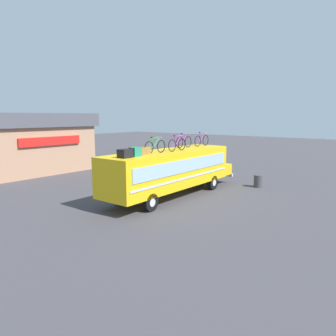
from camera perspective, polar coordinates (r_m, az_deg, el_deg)
ground_plane at (r=19.52m, az=0.27°, el=-5.15°), size 120.00×120.00×0.00m
bus at (r=19.32m, az=0.65°, el=-0.16°), size 10.97×2.54×2.83m
luggage_bag_1 at (r=15.86m, az=-7.75°, el=2.60°), size 0.63×0.54×0.43m
luggage_bag_2 at (r=16.34m, az=-5.92°, el=2.91°), size 0.53×0.45×0.48m
luggage_bag_3 at (r=17.15m, az=-4.43°, el=3.11°), size 0.75×0.42×0.40m
rooftop_bicycle_1 at (r=17.59m, az=-2.33°, el=3.90°), size 1.75×0.44×0.94m
rooftop_bicycle_2 at (r=18.87m, az=1.63°, el=4.27°), size 1.69×0.44×0.95m
rooftop_bicycle_3 at (r=20.78m, az=2.88°, el=4.76°), size 1.69×0.44×0.98m
rooftop_bicycle_4 at (r=22.13m, az=6.08°, el=5.00°), size 1.75×0.44×0.98m
roadside_building at (r=30.73m, az=-23.78°, el=4.34°), size 9.83×7.47×5.13m
trash_bin at (r=22.86m, az=15.91°, el=-2.28°), size 0.59×0.59×0.85m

